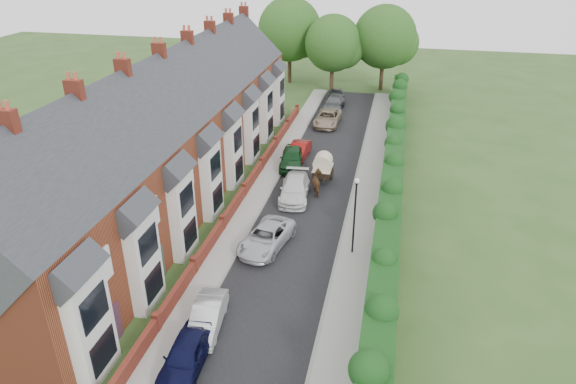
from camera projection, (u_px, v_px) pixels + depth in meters
name	position (u px, v px, depth m)	size (l,w,h in m)	color
ground	(284.00, 285.00, 28.94)	(140.00, 140.00, 0.00)	#2D4C1E
road	(310.00, 197.00, 38.62)	(6.00, 58.00, 0.02)	black
pavement_hedge_side	(365.00, 201.00, 37.82)	(2.20, 58.00, 0.12)	#999791
pavement_house_side	(261.00, 191.00, 39.33)	(1.70, 58.00, 0.12)	#999791
kerb_hedge_side	(350.00, 200.00, 38.01)	(0.18, 58.00, 0.13)	gray
kerb_house_side	(271.00, 192.00, 39.18)	(0.18, 58.00, 0.13)	gray
hedge	(391.00, 185.00, 36.78)	(2.10, 58.00, 2.85)	#103410
terrace_row	(170.00, 135.00, 37.70)	(9.05, 40.50, 11.50)	brown
garden_wall_row	(244.00, 191.00, 38.47)	(0.35, 40.35, 1.10)	maroon
lamppost	(355.00, 207.00, 30.29)	(0.32, 0.32, 5.16)	black
tree_far_left	(336.00, 45.00, 61.80)	(7.14, 6.80, 9.29)	#332316
tree_far_right	(388.00, 39.00, 62.11)	(7.98, 7.60, 10.31)	#332316
tree_far_back	(293.00, 31.00, 65.14)	(8.40, 8.00, 10.82)	#332316
car_navy	(186.00, 355.00, 23.17)	(1.72, 4.28, 1.46)	black
car_silver_a	(207.00, 317.00, 25.56)	(1.40, 4.01, 1.32)	silver
car_silver_b	(266.00, 237.00, 32.17)	(2.30, 4.98, 1.39)	silver
car_white	(295.00, 189.00, 38.15)	(2.07, 5.08, 1.47)	white
car_green	(292.00, 158.00, 43.27)	(1.90, 4.72, 1.61)	#113918
car_red	(299.00, 151.00, 45.03)	(1.43, 4.10, 1.35)	maroon
car_beige	(328.00, 118.00, 52.80)	(2.41, 5.22, 1.45)	gray
car_grey	(334.00, 102.00, 57.70)	(1.99, 4.89, 1.42)	#54565B
car_black	(336.00, 97.00, 59.43)	(1.87, 4.64, 1.58)	black
horse	(318.00, 183.00, 38.73)	(0.92, 2.03, 1.71)	#53361E
horse_cart	(323.00, 166.00, 40.41)	(1.50, 3.32, 2.40)	black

